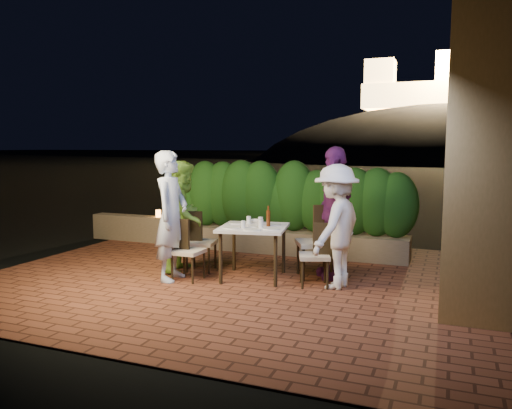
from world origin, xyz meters
The scene contains 32 objects.
ground centered at (0.00, 0.00, -0.02)m, with size 400.00×400.00×0.00m, color black.
terrace_floor centered at (0.00, 0.50, -0.07)m, with size 7.00×6.00×0.15m, color brown.
building_wall centered at (3.60, 2.00, 2.50)m, with size 1.60×5.00×5.00m, color olive.
window_pane centered at (2.82, 1.50, 2.00)m, with size 0.08×1.00×1.40m, color black.
window_frame centered at (2.81, 1.50, 2.00)m, with size 0.06×1.15×1.55m, color black.
planter centered at (0.20, 2.30, 0.20)m, with size 4.20×0.55×0.40m, color #77684C.
hedge centered at (0.20, 2.30, 0.95)m, with size 4.00×0.70×1.10m, color #184312, non-canonical shape.
parapet centered at (-2.80, 2.30, 0.25)m, with size 2.20×0.30×0.50m, color #77684C.
hill centered at (2.00, 60.00, -4.00)m, with size 52.00×40.00×22.00m, color black.
fortress centered at (2.00, 60.00, 10.50)m, with size 26.00×8.00×8.00m, color #FFCC7A, non-canonical shape.
dining_table centered at (0.28, 0.50, 0.38)m, with size 0.92×0.92×0.75m, color white, non-canonical shape.
plate_nw centered at (0.06, 0.25, 0.76)m, with size 0.23×0.23×0.01m, color white.
plate_sw centered at (-0.05, 0.66, 0.76)m, with size 0.23×0.23×0.01m, color white.
plate_ne centered at (0.60, 0.36, 0.76)m, with size 0.23×0.23×0.01m, color white.
plate_se centered at (0.50, 0.74, 0.76)m, with size 0.22×0.22×0.01m, color white.
plate_centre centered at (0.29, 0.51, 0.76)m, with size 0.22×0.22×0.01m, color white.
plate_front centered at (0.38, 0.20, 0.76)m, with size 0.24×0.24×0.01m, color white.
glass_nw centered at (0.20, 0.33, 0.80)m, with size 0.06×0.06×0.10m, color silver.
glass_sw centered at (0.13, 0.70, 0.81)m, with size 0.07×0.07×0.11m, color silver.
glass_ne centered at (0.44, 0.40, 0.81)m, with size 0.07×0.07×0.12m, color silver.
glass_se centered at (0.35, 0.63, 0.81)m, with size 0.07×0.07×0.12m, color silver.
beer_bottle centered at (0.48, 0.58, 0.90)m, with size 0.06×0.06×0.29m, color #52240D, non-canonical shape.
bowl centered at (0.21, 0.82, 0.77)m, with size 0.19×0.19×0.05m, color white.
chair_left_front centered at (-0.53, 0.06, 0.43)m, with size 0.40×0.40×0.86m, color black, non-canonical shape.
chair_left_back centered at (-0.62, 0.62, 0.45)m, with size 0.42×0.42×0.90m, color black, non-canonical shape.
chair_right_front centered at (1.20, 0.43, 0.43)m, with size 0.40×0.40×0.86m, color black, non-canonical shape.
chair_right_back centered at (1.08, 0.87, 0.52)m, with size 0.48×0.48×1.05m, color black, non-canonical shape.
diner_blue centered at (-0.76, 0.01, 0.91)m, with size 0.66×0.44×1.82m, color silver.
diner_green centered at (-0.85, 0.55, 0.83)m, with size 0.81×0.63×1.66m, color #7FBF3B.
diner_white centered at (1.48, 0.47, 0.82)m, with size 1.06×0.61×1.65m, color white.
diner_purple centered at (1.34, 0.97, 0.94)m, with size 1.10×0.46×1.88m, color #642165.
parapet_lamp centered at (-2.44, 2.30, 0.57)m, with size 0.10×0.10×0.14m, color orange.
Camera 1 is at (2.87, -5.98, 1.88)m, focal length 35.00 mm.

